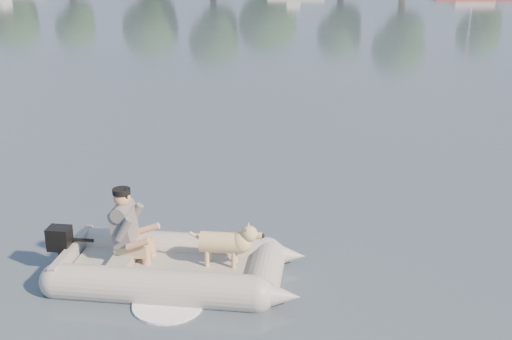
# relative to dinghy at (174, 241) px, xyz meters

# --- Properties ---
(water) EXTENTS (160.00, 160.00, 0.00)m
(water) POSITION_rel_dinghy_xyz_m (0.63, -0.32, -0.51)
(water) COLOR slate
(water) RESTS_ON ground
(dinghy) EXTENTS (4.12, 2.80, 1.21)m
(dinghy) POSITION_rel_dinghy_xyz_m (0.00, 0.00, 0.00)
(dinghy) COLOR #ABAAA5
(dinghy) RESTS_ON water
(man) EXTENTS (0.66, 0.58, 0.93)m
(man) POSITION_rel_dinghy_xyz_m (-0.61, 0.01, 0.17)
(man) COLOR slate
(man) RESTS_ON dinghy
(dog) EXTENTS (0.82, 0.33, 0.54)m
(dog) POSITION_rel_dinghy_xyz_m (0.56, 0.08, -0.06)
(dog) COLOR tan
(dog) RESTS_ON dinghy
(outboard_motor) EXTENTS (0.37, 0.27, 0.68)m
(outboard_motor) POSITION_rel_dinghy_xyz_m (-1.44, -0.08, -0.24)
(outboard_motor) COLOR black
(outboard_motor) RESTS_ON dinghy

